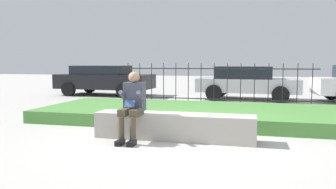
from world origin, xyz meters
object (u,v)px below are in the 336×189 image
object	(u,v)px
stone_bench	(174,128)
car_parked_center	(247,82)
car_parked_left	(104,79)
person_seated_reader	(133,103)

from	to	relation	value
stone_bench	car_parked_center	bearing A→B (deg)	80.27
stone_bench	car_parked_left	size ratio (longest dim) A/B	0.71
stone_bench	car_parked_center	xyz separation A→B (m)	(1.27, 7.39, 0.48)
car_parked_center	car_parked_left	xyz separation A→B (m)	(-6.26, 0.20, 0.02)
stone_bench	car_parked_left	world-z (taller)	car_parked_left
stone_bench	person_seated_reader	distance (m)	0.93
stone_bench	person_seated_reader	xyz separation A→B (m)	(-0.72, -0.31, 0.49)
stone_bench	car_parked_left	bearing A→B (deg)	123.36
stone_bench	car_parked_left	distance (m)	9.10
person_seated_reader	car_parked_center	size ratio (longest dim) A/B	0.32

